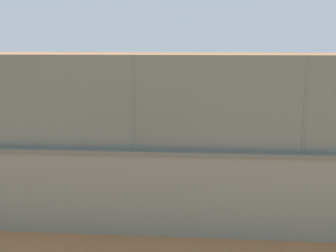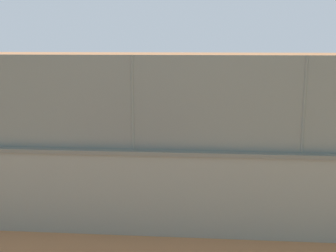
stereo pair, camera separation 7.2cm
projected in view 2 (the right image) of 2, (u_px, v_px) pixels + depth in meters
ground_plane at (138, 121)px, 22.07m from camera, size 260.00×260.00×0.00m
perimeter_wall at (55, 189)px, 9.28m from camera, size 23.87×0.62×1.79m
fence_panel_on_wall at (51, 102)px, 8.93m from camera, size 23.46×0.25×1.89m
player_near_wall_returning at (133, 106)px, 20.60m from camera, size 1.24×0.72×1.64m
player_at_service_line at (242, 149)px, 12.65m from camera, size 0.70×1.22×1.53m
player_crossing_court at (252, 132)px, 14.85m from camera, size 0.70×1.07×1.60m
sports_ball at (143, 130)px, 19.50m from camera, size 0.13×0.13×0.13m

